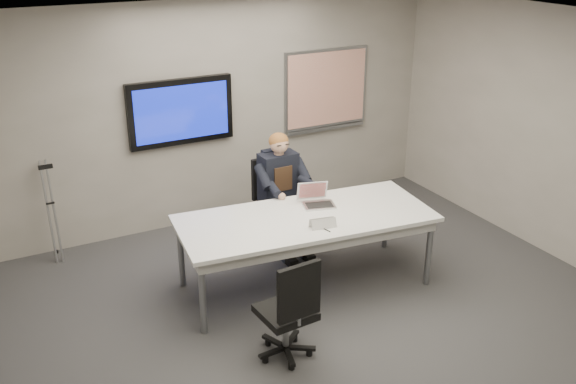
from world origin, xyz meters
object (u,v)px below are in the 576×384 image
office_chair_near (288,327)px  conference_table (306,224)px  seated_person (285,206)px  office_chair_far (275,217)px  laptop (316,199)px

office_chair_near → conference_table: bearing=-129.9°
conference_table → seated_person: (0.18, 0.80, -0.15)m
conference_table → seated_person: seated_person is taller
office_chair_near → office_chair_far: bearing=-117.8°
office_chair_near → laptop: laptop is taller
office_chair_near → laptop: bearing=-132.6°
office_chair_near → seated_person: bearing=-120.8°
conference_table → office_chair_near: 1.32m
laptop → office_chair_near: bearing=-112.5°
office_chair_near → seated_person: (0.92, 1.82, 0.25)m
office_chair_far → office_chair_near: office_chair_far is taller
conference_table → laptop: 0.37m
conference_table → seated_person: bearing=83.5°
seated_person → laptop: seated_person is taller
office_chair_far → office_chair_near: 2.28m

